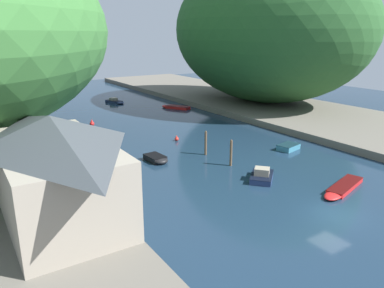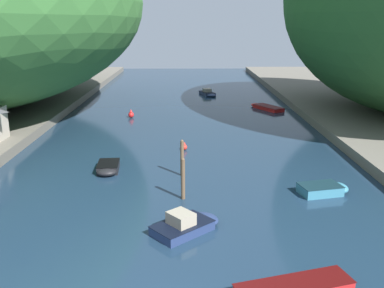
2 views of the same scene
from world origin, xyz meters
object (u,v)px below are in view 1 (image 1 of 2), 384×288
at_px(boathouse_shed, 10,143).
at_px(person_on_quay, 75,196).
at_px(boat_far_upstream, 115,101).
at_px(channel_buoy_far, 92,123).
at_px(channel_buoy_near, 177,139).
at_px(waterfront_building, 54,165).
at_px(boat_moored_right, 175,107).
at_px(boat_cabin_cruiser, 262,175).
at_px(boat_red_skiff, 157,159).
at_px(boat_white_cruiser, 342,189).
at_px(boat_mid_channel, 290,146).

height_order(boathouse_shed, person_on_quay, boathouse_shed).
bearing_deg(boat_far_upstream, channel_buoy_far, 41.34).
bearing_deg(channel_buoy_near, waterfront_building, -141.30).
height_order(waterfront_building, boat_moored_right, waterfront_building).
bearing_deg(boat_far_upstream, boat_cabin_cruiser, 69.04).
bearing_deg(boat_red_skiff, waterfront_building, 31.03).
xyz_separation_m(boat_cabin_cruiser, channel_buoy_far, (-6.90, 29.62, 0.03)).
bearing_deg(person_on_quay, boat_cabin_cruiser, -72.77).
bearing_deg(boat_moored_right, boat_cabin_cruiser, -137.04).
bearing_deg(person_on_quay, channel_buoy_near, -28.13).
distance_m(boathouse_shed, boat_red_skiff, 14.60).
bearing_deg(person_on_quay, boat_white_cruiser, -87.41).
bearing_deg(boat_cabin_cruiser, boat_mid_channel, 77.88).
relative_size(boat_cabin_cruiser, channel_buoy_near, 5.59).
distance_m(waterfront_building, boat_mid_channel, 28.88).
relative_size(boathouse_shed, boat_white_cruiser, 1.08).
bearing_deg(channel_buoy_far, boat_cabin_cruiser, -76.88).
bearing_deg(boat_white_cruiser, person_on_quay, 54.82).
relative_size(boat_far_upstream, boat_moored_right, 0.85).
distance_m(boathouse_shed, boat_moored_right, 37.06).
height_order(boat_white_cruiser, channel_buoy_far, channel_buoy_far).
distance_m(boathouse_shed, person_on_quay, 12.95).
xyz_separation_m(boat_cabin_cruiser, boat_white_cruiser, (3.88, -6.05, -0.16)).
height_order(boat_cabin_cruiser, channel_buoy_far, boat_cabin_cruiser).
relative_size(boat_cabin_cruiser, boat_white_cruiser, 0.65).
distance_m(waterfront_building, person_on_quay, 3.11).
distance_m(boat_mid_channel, channel_buoy_near, 14.32).
distance_m(boat_red_skiff, person_on_quay, 14.04).
height_order(boat_white_cruiser, boat_red_skiff, boat_red_skiff).
xyz_separation_m(boat_moored_right, boat_mid_channel, (-1.09, -29.65, 0.09)).
bearing_deg(boat_white_cruiser, channel_buoy_far, 1.06).
relative_size(waterfront_building, boathouse_shed, 2.01).
bearing_deg(boat_far_upstream, boat_red_skiff, 58.37).
bearing_deg(boat_far_upstream, boat_white_cruiser, 73.78).
xyz_separation_m(boat_cabin_cruiser, boat_mid_channel, (9.50, 5.29, -0.05)).
xyz_separation_m(channel_buoy_near, person_on_quay, (-17.14, -14.31, 1.60)).
bearing_deg(channel_buoy_far, boat_far_upstream, 58.09).
distance_m(boat_far_upstream, channel_buoy_near, 30.63).
height_order(waterfront_building, channel_buoy_near, waterfront_building).
relative_size(channel_buoy_near, person_on_quay, 0.46).
relative_size(waterfront_building, boat_cabin_cruiser, 3.32).
bearing_deg(boathouse_shed, boat_white_cruiser, -40.25).
relative_size(boat_far_upstream, boat_white_cruiser, 0.73).
bearing_deg(channel_buoy_near, boat_red_skiff, -135.28).
distance_m(boathouse_shed, boat_mid_channel, 30.84).
height_order(channel_buoy_near, channel_buoy_far, channel_buoy_far).
relative_size(waterfront_building, boat_mid_channel, 3.90).
height_order(boat_moored_right, boat_white_cruiser, boat_moored_right).
distance_m(channel_buoy_far, person_on_quay, 30.10).
xyz_separation_m(boathouse_shed, boat_far_upstream, (23.32, 32.08, -2.89)).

